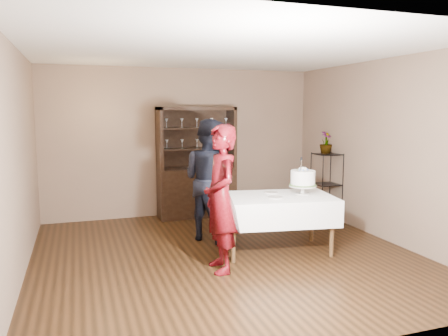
{
  "coord_description": "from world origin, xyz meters",
  "views": [
    {
      "loc": [
        -1.84,
        -5.39,
        1.95
      ],
      "look_at": [
        0.01,
        0.1,
        1.17
      ],
      "focal_mm": 35.0,
      "sensor_mm": 36.0,
      "label": 1
    }
  ],
  "objects_px": {
    "plant_etagere": "(326,184)",
    "potted_plant": "(326,142)",
    "cake": "(303,179)",
    "woman": "(221,199)",
    "man": "(209,180)",
    "china_hutch": "(196,180)",
    "cake_table": "(276,209)"
  },
  "relations": [
    {
      "from": "man",
      "to": "potted_plant",
      "type": "relative_size",
      "value": 4.71
    },
    {
      "from": "cake_table",
      "to": "cake",
      "type": "distance_m",
      "value": 0.57
    },
    {
      "from": "plant_etagere",
      "to": "man",
      "type": "distance_m",
      "value": 2.32
    },
    {
      "from": "woman",
      "to": "man",
      "type": "distance_m",
      "value": 1.33
    },
    {
      "from": "man",
      "to": "cake",
      "type": "height_order",
      "value": "man"
    },
    {
      "from": "china_hutch",
      "to": "potted_plant",
      "type": "height_order",
      "value": "china_hutch"
    },
    {
      "from": "man",
      "to": "cake",
      "type": "bearing_deg",
      "value": -162.05
    },
    {
      "from": "woman",
      "to": "man",
      "type": "height_order",
      "value": "man"
    },
    {
      "from": "plant_etagere",
      "to": "china_hutch",
      "type": "bearing_deg",
      "value": 153.17
    },
    {
      "from": "woman",
      "to": "man",
      "type": "xyz_separation_m",
      "value": [
        0.25,
        1.31,
        0.02
      ]
    },
    {
      "from": "china_hutch",
      "to": "potted_plant",
      "type": "bearing_deg",
      "value": -25.78
    },
    {
      "from": "cake",
      "to": "plant_etagere",
      "type": "bearing_deg",
      "value": 47.0
    },
    {
      "from": "man",
      "to": "potted_plant",
      "type": "xyz_separation_m",
      "value": [
        2.27,
        0.45,
        0.47
      ]
    },
    {
      "from": "woman",
      "to": "china_hutch",
      "type": "bearing_deg",
      "value": 171.97
    },
    {
      "from": "china_hutch",
      "to": "cake",
      "type": "relative_size",
      "value": 3.81
    },
    {
      "from": "woman",
      "to": "man",
      "type": "relative_size",
      "value": 0.98
    },
    {
      "from": "cake_table",
      "to": "woman",
      "type": "height_order",
      "value": "woman"
    },
    {
      "from": "china_hutch",
      "to": "potted_plant",
      "type": "relative_size",
      "value": 5.18
    },
    {
      "from": "plant_etagere",
      "to": "cake_table",
      "type": "distance_m",
      "value": 2.01
    },
    {
      "from": "cake_table",
      "to": "woman",
      "type": "distance_m",
      "value": 1.1
    },
    {
      "from": "china_hutch",
      "to": "woman",
      "type": "height_order",
      "value": "china_hutch"
    },
    {
      "from": "cake_table",
      "to": "cake",
      "type": "xyz_separation_m",
      "value": [
        0.41,
        0.01,
        0.39
      ]
    },
    {
      "from": "plant_etagere",
      "to": "cake_table",
      "type": "height_order",
      "value": "plant_etagere"
    },
    {
      "from": "man",
      "to": "potted_plant",
      "type": "height_order",
      "value": "man"
    },
    {
      "from": "cake_table",
      "to": "man",
      "type": "distance_m",
      "value": 1.14
    },
    {
      "from": "plant_etagere",
      "to": "woman",
      "type": "relative_size",
      "value": 0.67
    },
    {
      "from": "plant_etagere",
      "to": "cake",
      "type": "distance_m",
      "value": 1.73
    },
    {
      "from": "china_hutch",
      "to": "woman",
      "type": "distance_m",
      "value": 2.8
    },
    {
      "from": "cake_table",
      "to": "potted_plant",
      "type": "distance_m",
      "value": 2.18
    },
    {
      "from": "cake_table",
      "to": "potted_plant",
      "type": "relative_size",
      "value": 4.36
    },
    {
      "from": "plant_etagere",
      "to": "potted_plant",
      "type": "height_order",
      "value": "potted_plant"
    },
    {
      "from": "china_hutch",
      "to": "potted_plant",
      "type": "xyz_separation_m",
      "value": [
        2.08,
        -1.0,
        0.72
      ]
    }
  ]
}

